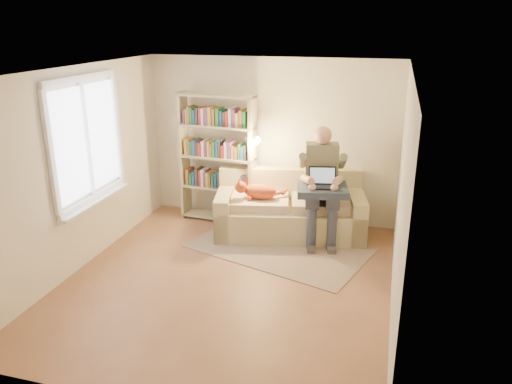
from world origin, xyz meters
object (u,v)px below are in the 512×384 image
(sofa, at_px, (290,212))
(person, at_px, (322,179))
(cat, at_px, (254,191))
(laptop, at_px, (329,182))
(bookshelf, at_px, (218,152))

(sofa, height_order, person, person)
(person, distance_m, cat, 1.01)
(laptop, bearing_deg, cat, 169.93)
(cat, bearing_deg, person, -1.34)
(sofa, distance_m, cat, 0.67)
(person, height_order, bookshelf, bookshelf)
(person, relative_size, bookshelf, 0.81)
(laptop, height_order, bookshelf, bookshelf)
(laptop, relative_size, bookshelf, 0.22)
(sofa, bearing_deg, bookshelf, 158.03)
(person, xyz_separation_m, cat, (-0.97, -0.18, -0.22))
(cat, distance_m, laptop, 1.11)
(cat, xyz_separation_m, bookshelf, (-0.73, 0.47, 0.43))
(laptop, xyz_separation_m, bookshelf, (-1.82, 0.43, 0.20))
(sofa, distance_m, laptop, 0.87)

